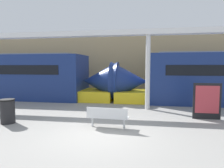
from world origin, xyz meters
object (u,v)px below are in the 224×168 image
object	(u,v)px
trash_bin	(8,111)
support_column_near	(148,73)
bench_near	(107,116)
poster_board	(207,101)

from	to	relation	value
trash_bin	support_column_near	xyz separation A→B (m)	(5.64, 3.69, 1.49)
trash_bin	support_column_near	bearing A→B (deg)	33.21
trash_bin	support_column_near	distance (m)	6.91
bench_near	support_column_near	world-z (taller)	support_column_near
bench_near	poster_board	size ratio (longest dim) A/B	0.99
bench_near	trash_bin	xyz separation A→B (m)	(-4.13, -0.01, 0.03)
support_column_near	trash_bin	bearing A→B (deg)	-146.79
bench_near	support_column_near	distance (m)	4.26
poster_board	bench_near	bearing A→B (deg)	-154.03
support_column_near	bench_near	bearing A→B (deg)	-112.36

